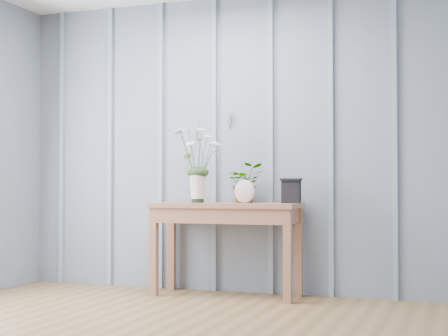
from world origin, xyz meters
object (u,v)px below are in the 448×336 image
at_px(daisy_vase, 198,154).
at_px(carved_box, 291,190).
at_px(felt_disc_vessel, 245,191).
at_px(sideboard, 226,217).

bearing_deg(daisy_vase, carved_box, 6.03).
bearing_deg(daisy_vase, felt_disc_vessel, 0.27).
xyz_separation_m(daisy_vase, carved_box, (0.76, 0.08, -0.30)).
bearing_deg(sideboard, daisy_vase, -169.85).
relative_size(daisy_vase, carved_box, 3.25).
xyz_separation_m(felt_disc_vessel, carved_box, (0.36, 0.08, 0.01)).
height_order(daisy_vase, carved_box, daisy_vase).
bearing_deg(felt_disc_vessel, daisy_vase, -168.69).
distance_m(felt_disc_vessel, carved_box, 0.37).
bearing_deg(felt_disc_vessel, carved_box, 23.35).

